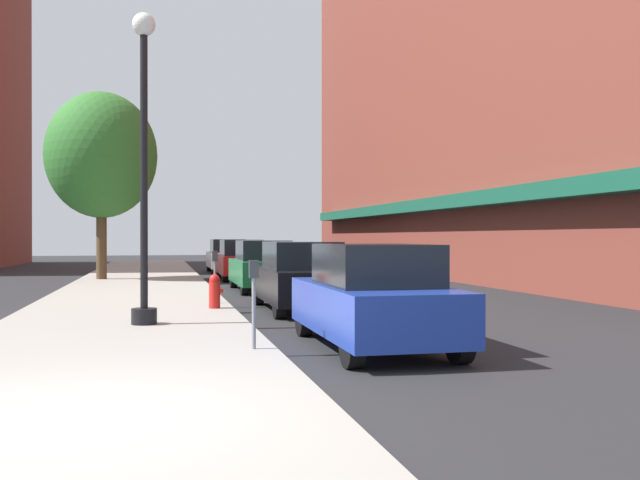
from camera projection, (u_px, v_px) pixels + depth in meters
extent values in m
plane|color=#232326|center=(255.00, 287.00, 24.85)|extent=(90.00, 90.00, 0.00)
cube|color=gray|center=(139.00, 285.00, 24.93)|extent=(4.80, 50.00, 0.12)
cube|color=#144C38|center=(418.00, 206.00, 30.45)|extent=(0.90, 34.00, 0.50)
cylinder|color=black|center=(144.00, 316.00, 13.33)|extent=(0.48, 0.48, 0.30)
cylinder|color=black|center=(144.00, 171.00, 13.31)|extent=(0.14, 0.14, 5.20)
sphere|color=silver|center=(144.00, 24.00, 13.30)|extent=(0.44, 0.44, 0.44)
cylinder|color=red|center=(215.00, 295.00, 16.31)|extent=(0.26, 0.26, 0.62)
sphere|color=red|center=(215.00, 279.00, 16.31)|extent=(0.24, 0.24, 0.24)
cylinder|color=red|center=(221.00, 291.00, 16.35)|extent=(0.12, 0.10, 0.10)
cylinder|color=slate|center=(215.00, 282.00, 17.57)|extent=(0.06, 0.06, 1.05)
cube|color=#33383D|center=(215.00, 256.00, 17.57)|extent=(0.14, 0.09, 0.26)
cylinder|color=slate|center=(254.00, 313.00, 10.39)|extent=(0.06, 0.06, 1.05)
cube|color=#33383D|center=(254.00, 269.00, 10.39)|extent=(0.14, 0.09, 0.26)
cylinder|color=#4C3823|center=(102.00, 237.00, 27.66)|extent=(0.40, 0.40, 3.26)
ellipsoid|color=#2D6B28|center=(101.00, 155.00, 27.64)|extent=(4.31, 4.31, 4.95)
cylinder|color=black|center=(304.00, 318.00, 12.59)|extent=(0.22, 0.64, 0.64)
cylinder|color=black|center=(387.00, 316.00, 12.94)|extent=(0.22, 0.64, 0.64)
cylinder|color=black|center=(352.00, 345.00, 9.47)|extent=(0.22, 0.64, 0.64)
cylinder|color=black|center=(460.00, 341.00, 9.82)|extent=(0.22, 0.64, 0.64)
cube|color=#1E389E|center=(372.00, 308.00, 11.20)|extent=(1.80, 4.30, 0.76)
cube|color=black|center=(375.00, 265.00, 11.05)|extent=(1.56, 2.20, 0.64)
cylinder|color=black|center=(259.00, 293.00, 18.31)|extent=(0.22, 0.64, 0.64)
cylinder|color=black|center=(317.00, 292.00, 18.66)|extent=(0.22, 0.64, 0.64)
cylinder|color=black|center=(279.00, 304.00, 15.19)|extent=(0.22, 0.64, 0.64)
cylinder|color=black|center=(349.00, 303.00, 15.54)|extent=(0.22, 0.64, 0.64)
cube|color=black|center=(300.00, 284.00, 16.92)|extent=(1.80, 4.30, 0.76)
cube|color=black|center=(301.00, 255.00, 16.77)|extent=(1.56, 2.20, 0.64)
cylinder|color=black|center=(234.00, 279.00, 24.44)|extent=(0.22, 0.64, 0.64)
cylinder|color=black|center=(278.00, 278.00, 24.79)|extent=(0.22, 0.64, 0.64)
cylinder|color=black|center=(245.00, 285.00, 21.33)|extent=(0.22, 0.64, 0.64)
cylinder|color=black|center=(295.00, 284.00, 21.68)|extent=(0.22, 0.64, 0.64)
cube|color=#196638|center=(262.00, 271.00, 23.06)|extent=(1.80, 4.30, 0.76)
cube|color=black|center=(263.00, 250.00, 22.91)|extent=(1.56, 2.20, 0.64)
cylinder|color=black|center=(218.00, 270.00, 30.60)|extent=(0.22, 0.64, 0.64)
cylinder|color=black|center=(254.00, 270.00, 30.95)|extent=(0.22, 0.64, 0.64)
cylinder|color=black|center=(225.00, 274.00, 27.48)|extent=(0.22, 0.64, 0.64)
cylinder|color=black|center=(265.00, 274.00, 27.83)|extent=(0.22, 0.64, 0.64)
cube|color=red|center=(241.00, 264.00, 29.21)|extent=(1.80, 4.30, 0.76)
cube|color=black|center=(241.00, 247.00, 29.06)|extent=(1.56, 2.20, 0.64)
cylinder|color=black|center=(209.00, 265.00, 36.30)|extent=(0.22, 0.64, 0.64)
cylinder|color=black|center=(239.00, 265.00, 36.65)|extent=(0.22, 0.64, 0.64)
cylinder|color=black|center=(214.00, 268.00, 33.18)|extent=(0.22, 0.64, 0.64)
cylinder|color=black|center=(247.00, 267.00, 33.53)|extent=(0.22, 0.64, 0.64)
cube|color=silver|center=(227.00, 260.00, 34.92)|extent=(1.80, 4.30, 0.76)
cube|color=black|center=(227.00, 246.00, 34.77)|extent=(1.56, 2.20, 0.64)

